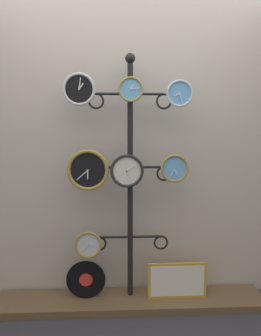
{
  "coord_description": "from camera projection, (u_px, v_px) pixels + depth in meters",
  "views": [
    {
      "loc": [
        -0.13,
        -2.18,
        1.43
      ],
      "look_at": [
        0.0,
        0.36,
        1.13
      ],
      "focal_mm": 35.0,
      "sensor_mm": 36.0,
      "label": 1
    }
  ],
  "objects": [
    {
      "name": "picture_frame",
      "position": [
        177.0,
        281.0,
        2.66
      ],
      "size": [
        0.48,
        0.02,
        0.3
      ],
      "color": "gold",
      "rests_on": "low_shelf"
    },
    {
      "name": "clock_top_left",
      "position": [
        79.0,
        89.0,
        2.43
      ],
      "size": [
        0.25,
        0.04,
        0.25
      ],
      "color": "black"
    },
    {
      "name": "clock_middle_center",
      "position": [
        127.0,
        171.0,
        2.51
      ],
      "size": [
        0.26,
        0.04,
        0.26
      ],
      "color": "silver"
    },
    {
      "name": "clock_middle_right",
      "position": [
        175.0,
        168.0,
        2.55
      ],
      "size": [
        0.22,
        0.04,
        0.22
      ],
      "color": "#60A8DB"
    },
    {
      "name": "ground_plane",
      "position": [
        133.0,
        331.0,
        2.34
      ],
      "size": [
        12.0,
        12.0,
        0.0
      ],
      "primitive_type": "plane",
      "color": "#333338"
    },
    {
      "name": "display_stand",
      "position": [
        130.0,
        220.0,
        2.66
      ],
      "size": [
        0.66,
        0.43,
        2.01
      ],
      "color": "black",
      "rests_on": "ground_plane"
    },
    {
      "name": "clock_middle_left",
      "position": [
        88.0,
        170.0,
        2.51
      ],
      "size": [
        0.32,
        0.04,
        0.32
      ],
      "color": "black"
    },
    {
      "name": "clock_top_center",
      "position": [
        130.0,
        89.0,
        2.45
      ],
      "size": [
        0.19,
        0.04,
        0.19
      ],
      "color": "#60A8DB"
    },
    {
      "name": "shop_wall",
      "position": [
        129.0,
        133.0,
        2.74
      ],
      "size": [
        4.4,
        0.04,
        2.8
      ],
      "color": "#BCB2A3",
      "rests_on": "ground_plane"
    },
    {
      "name": "clock_bottom_left",
      "position": [
        88.0,
        245.0,
        2.59
      ],
      "size": [
        0.22,
        0.04,
        0.22
      ],
      "color": "silver"
    },
    {
      "name": "low_shelf",
      "position": [
        131.0,
        301.0,
        2.68
      ],
      "size": [
        2.2,
        0.36,
        0.06
      ],
      "color": "brown",
      "rests_on": "ground_plane"
    },
    {
      "name": "clock_top_right",
      "position": [
        180.0,
        93.0,
        2.46
      ],
      "size": [
        0.21,
        0.04,
        0.21
      ],
      "color": "#60A8DB"
    },
    {
      "name": "vinyl_record",
      "position": [
        86.0,
        280.0,
        2.65
      ],
      "size": [
        0.32,
        0.01,
        0.32
      ],
      "color": "black",
      "rests_on": "low_shelf"
    }
  ]
}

